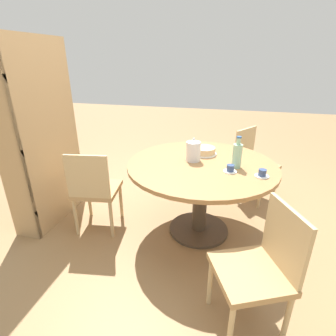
% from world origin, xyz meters
% --- Properties ---
extents(ground_plane, '(14.00, 14.00, 0.00)m').
position_xyz_m(ground_plane, '(0.00, 0.00, 0.00)').
color(ground_plane, '#937047').
extents(dining_table, '(1.39, 1.39, 0.75)m').
position_xyz_m(dining_table, '(0.00, 0.00, 0.60)').
color(dining_table, '#473828').
rests_on(dining_table, ground_plane).
extents(chair_a, '(0.58, 0.58, 0.87)m').
position_xyz_m(chair_a, '(0.90, -0.53, 0.47)').
color(chair_a, tan).
rests_on(chair_a, ground_plane).
extents(chair_b, '(0.48, 0.48, 0.87)m').
position_xyz_m(chair_b, '(-0.22, 1.01, 0.47)').
color(chair_b, tan).
rests_on(chair_b, ground_plane).
extents(chair_c, '(0.56, 0.56, 0.87)m').
position_xyz_m(chair_c, '(-0.92, -0.49, 0.47)').
color(chair_c, tan).
rests_on(chair_c, ground_plane).
extents(bookshelf, '(0.86, 0.28, 1.85)m').
position_xyz_m(bookshelf, '(-0.11, 1.61, 0.92)').
color(bookshelf, tan).
rests_on(bookshelf, ground_plane).
extents(coffee_pot, '(0.14, 0.14, 0.23)m').
position_xyz_m(coffee_pot, '(0.05, 0.09, 0.85)').
color(coffee_pot, silver).
rests_on(coffee_pot, dining_table).
extents(water_bottle, '(0.08, 0.08, 0.29)m').
position_xyz_m(water_bottle, '(-0.02, -0.31, 0.87)').
color(water_bottle, '#99C6A3').
rests_on(water_bottle, dining_table).
extents(cake_main, '(0.26, 0.26, 0.07)m').
position_xyz_m(cake_main, '(0.25, 0.02, 0.79)').
color(cake_main, white).
rests_on(cake_main, dining_table).
extents(cup_a, '(0.12, 0.12, 0.06)m').
position_xyz_m(cup_a, '(-0.14, -0.26, 0.78)').
color(cup_a, white).
rests_on(cup_a, dining_table).
extents(cup_b, '(0.12, 0.12, 0.06)m').
position_xyz_m(cup_b, '(-0.17, -0.52, 0.78)').
color(cup_b, white).
rests_on(cup_b, dining_table).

